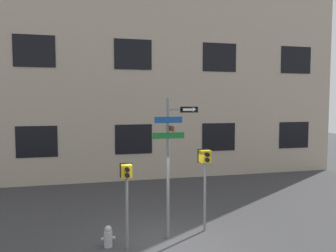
# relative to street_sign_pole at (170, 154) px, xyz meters

# --- Properties ---
(ground_plane) EXTENTS (60.00, 60.00, 0.00)m
(ground_plane) POSITION_rel_street_sign_pole_xyz_m (-0.09, -0.37, -2.58)
(ground_plane) COLOR #38383A
(building_facade) EXTENTS (24.00, 0.64, 13.28)m
(building_facade) POSITION_rel_street_sign_pole_xyz_m (-0.09, 7.99, 4.06)
(building_facade) COLOR tan
(building_facade) RESTS_ON ground_plane
(street_sign_pole) EXTENTS (1.42, 0.94, 4.26)m
(street_sign_pole) POSITION_rel_street_sign_pole_xyz_m (0.00, 0.00, 0.00)
(street_sign_pole) COLOR slate
(street_sign_pole) RESTS_ON ground_plane
(pedestrian_signal_left) EXTENTS (0.35, 0.40, 2.44)m
(pedestrian_signal_left) POSITION_rel_street_sign_pole_xyz_m (-1.37, -0.45, -0.69)
(pedestrian_signal_left) COLOR slate
(pedestrian_signal_left) RESTS_ON ground_plane
(pedestrian_signal_right) EXTENTS (0.41, 0.40, 2.65)m
(pedestrian_signal_right) POSITION_rel_street_sign_pole_xyz_m (1.21, 0.31, -0.49)
(pedestrian_signal_right) COLOR slate
(pedestrian_signal_right) RESTS_ON ground_plane
(fire_hydrant) EXTENTS (0.40, 0.24, 0.62)m
(fire_hydrant) POSITION_rel_street_sign_pole_xyz_m (-1.88, -0.16, -2.28)
(fire_hydrant) COLOR #A5A5A8
(fire_hydrant) RESTS_ON ground_plane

